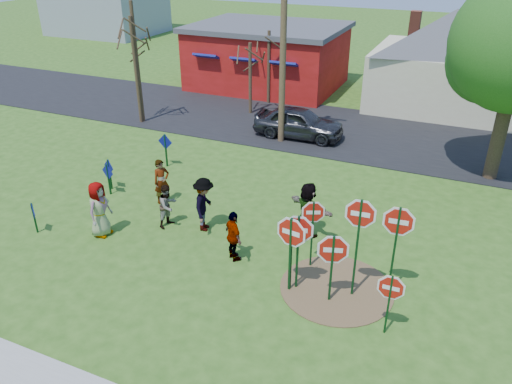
% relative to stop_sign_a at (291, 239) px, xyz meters
% --- Properties ---
extents(ground, '(120.00, 120.00, 0.00)m').
position_rel_stop_sign_a_xyz_m(ground, '(-3.28, 1.56, -1.70)').
color(ground, '#2E5618').
rests_on(ground, ground).
extents(road, '(120.00, 7.50, 0.04)m').
position_rel_stop_sign_a_xyz_m(road, '(-3.28, 13.06, -1.68)').
color(road, black).
rests_on(road, ground).
extents(dirt_patch, '(3.20, 3.20, 0.03)m').
position_rel_stop_sign_a_xyz_m(dirt_patch, '(1.22, 0.56, -1.68)').
color(dirt_patch, brown).
rests_on(dirt_patch, ground).
extents(red_building, '(9.40, 7.69, 3.90)m').
position_rel_stop_sign_a_xyz_m(red_building, '(-8.78, 19.56, 0.27)').
color(red_building, maroon).
rests_on(red_building, ground).
extents(cream_house, '(9.40, 9.40, 6.50)m').
position_rel_stop_sign_a_xyz_m(cream_house, '(2.22, 19.56, 1.23)').
color(cream_house, beige).
rests_on(cream_house, ground).
extents(stop_sign_a, '(1.17, 0.20, 2.48)m').
position_rel_stop_sign_a_xyz_m(stop_sign_a, '(0.00, 0.00, 0.00)').
color(stop_sign_a, '#0F3919').
rests_on(stop_sign_a, ground).
extents(stop_sign_b, '(0.85, 0.39, 2.32)m').
position_rel_stop_sign_a_xyz_m(stop_sign_b, '(0.18, 1.33, -0.02)').
color(stop_sign_b, '#0F3919').
rests_on(stop_sign_b, ground).
extents(stop_sign_c, '(1.10, 0.11, 3.14)m').
position_rel_stop_sign_a_xyz_m(stop_sign_c, '(1.67, 0.50, 0.52)').
color(stop_sign_c, '#0F3919').
rests_on(stop_sign_c, ground).
extents(stop_sign_d, '(1.14, 0.10, 2.89)m').
position_rel_stop_sign_a_xyz_m(stop_sign_d, '(2.58, 0.97, 0.39)').
color(stop_sign_d, '#0F3919').
rests_on(stop_sign_d, ground).
extents(stop_sign_e, '(1.10, 0.38, 2.22)m').
position_rel_stop_sign_a_xyz_m(stop_sign_e, '(1.16, 0.01, -0.20)').
color(stop_sign_e, '#0F3919').
rests_on(stop_sign_e, ground).
extents(stop_sign_f, '(0.92, 0.06, 1.86)m').
position_rel_stop_sign_a_xyz_m(stop_sign_f, '(2.79, -0.63, -0.41)').
color(stop_sign_f, '#0F3919').
rests_on(stop_sign_f, ground).
extents(stop_sign_g, '(1.11, 0.23, 2.48)m').
position_rel_stop_sign_a_xyz_m(stop_sign_g, '(0.14, 0.18, 0.01)').
color(stop_sign_g, '#0F3919').
rests_on(stop_sign_g, ground).
extents(blue_diamond_a, '(0.52, 0.34, 1.12)m').
position_rel_stop_sign_a_xyz_m(blue_diamond_a, '(-8.82, -0.56, -1.01)').
color(blue_diamond_a, '#0F3919').
rests_on(blue_diamond_a, ground).
extents(blue_diamond_b, '(0.64, 0.20, 1.27)m').
position_rel_stop_sign_a_xyz_m(blue_diamond_b, '(-8.35, 2.70, -0.91)').
color(blue_diamond_b, '#0F3919').
rests_on(blue_diamond_b, ground).
extents(blue_diamond_c, '(0.61, 0.25, 1.26)m').
position_rel_stop_sign_a_xyz_m(blue_diamond_c, '(-8.60, 3.09, -0.91)').
color(blue_diamond_c, '#0F3919').
rests_on(blue_diamond_c, ground).
extents(blue_diamond_d, '(0.70, 0.07, 1.48)m').
position_rel_stop_sign_a_xyz_m(blue_diamond_d, '(-7.79, 5.81, -0.78)').
color(blue_diamond_d, '#0F3919').
rests_on(blue_diamond_d, ground).
extents(person_a, '(0.64, 0.95, 1.91)m').
position_rel_stop_sign_a_xyz_m(person_a, '(-6.72, 0.24, -0.74)').
color(person_a, navy).
rests_on(person_a, ground).
extents(person_b, '(0.66, 0.74, 1.71)m').
position_rel_stop_sign_a_xyz_m(person_b, '(-6.12, 2.97, -0.84)').
color(person_b, '#266958').
rests_on(person_b, ground).
extents(person_c, '(0.73, 0.85, 1.52)m').
position_rel_stop_sign_a_xyz_m(person_c, '(-5.01, 1.64, -0.93)').
color(person_c, brown).
rests_on(person_c, ground).
extents(person_d, '(0.99, 1.36, 1.89)m').
position_rel_stop_sign_a_xyz_m(person_d, '(-3.75, 1.91, -0.75)').
color(person_d, '#2F2F34').
rests_on(person_d, ground).
extents(person_e, '(1.01, 0.93, 1.66)m').
position_rel_stop_sign_a_xyz_m(person_e, '(-2.07, 0.70, -0.87)').
color(person_e, '#4B2E56').
rests_on(person_e, ground).
extents(person_f, '(1.83, 1.24, 1.90)m').
position_rel_stop_sign_a_xyz_m(person_f, '(-0.48, 2.97, -0.75)').
color(person_f, '#1D4D28').
rests_on(person_f, ground).
extents(suv, '(4.40, 1.84, 1.49)m').
position_rel_stop_sign_a_xyz_m(suv, '(-3.73, 11.34, -0.91)').
color(suv, '#2D2D31').
rests_on(suv, road).
extents(utility_pole, '(2.27, 0.29, 9.29)m').
position_rel_stop_sign_a_xyz_m(utility_pole, '(-4.33, 10.51, 3.19)').
color(utility_pole, '#4C3823').
rests_on(utility_pole, ground).
extents(bare_tree_west, '(1.80, 1.80, 6.12)m').
position_rel_stop_sign_a_xyz_m(bare_tree_west, '(-12.11, 10.21, 2.27)').
color(bare_tree_west, '#382819').
rests_on(bare_tree_west, ground).
extents(bare_tree_east, '(1.80, 1.80, 4.18)m').
position_rel_stop_sign_a_xyz_m(bare_tree_east, '(-7.27, 16.01, 1.01)').
color(bare_tree_east, '#382819').
rests_on(bare_tree_east, ground).
extents(bare_tree_mid, '(1.80, 1.80, 5.43)m').
position_rel_stop_sign_a_xyz_m(bare_tree_mid, '(-12.14, 10.08, 1.82)').
color(bare_tree_mid, '#382819').
rests_on(bare_tree_mid, ground).
extents(bare_tree_extra, '(1.80, 1.80, 3.87)m').
position_rel_stop_sign_a_xyz_m(bare_tree_extra, '(-7.44, 13.81, 0.81)').
color(bare_tree_extra, '#382819').
rests_on(bare_tree_extra, ground).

